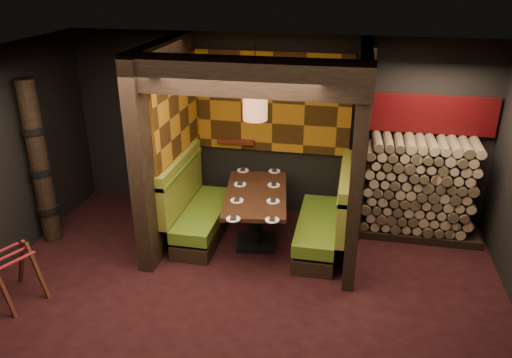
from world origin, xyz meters
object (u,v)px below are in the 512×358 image
object	(u,v)px
booth_bench_right	(325,223)
totem_column	(40,165)
booth_bench_left	(197,211)
dining_table	(256,208)
firewood_stack	(423,188)
pendant_lamp	(255,103)
luggage_rack	(12,272)

from	to	relation	value
booth_bench_right	totem_column	world-z (taller)	totem_column
booth_bench_left	totem_column	size ratio (longest dim) A/B	0.67
dining_table	firewood_stack	distance (m)	2.47
booth_bench_left	dining_table	world-z (taller)	booth_bench_left
booth_bench_right	dining_table	xyz separation A→B (m)	(-0.98, -0.09, 0.19)
pendant_lamp	dining_table	bearing A→B (deg)	90.00
pendant_lamp	booth_bench_right	bearing A→B (deg)	8.27
booth_bench_left	firewood_stack	bearing A→B (deg)	12.17
booth_bench_right	dining_table	distance (m)	1.01
booth_bench_right	booth_bench_left	bearing A→B (deg)	180.00
firewood_stack	booth_bench_right	bearing A→B (deg)	-152.65
dining_table	pendant_lamp	bearing A→B (deg)	-90.00
pendant_lamp	totem_column	size ratio (longest dim) A/B	0.39
booth_bench_right	totem_column	size ratio (longest dim) A/B	0.67
dining_table	firewood_stack	bearing A→B (deg)	18.74
booth_bench_left	firewood_stack	distance (m)	3.34
dining_table	luggage_rack	distance (m)	3.21
luggage_rack	firewood_stack	distance (m)	5.62
booth_bench_right	firewood_stack	bearing A→B (deg)	27.35
booth_bench_right	luggage_rack	size ratio (longest dim) A/B	1.96
booth_bench_right	luggage_rack	distance (m)	4.09
booth_bench_left	totem_column	distance (m)	2.30
pendant_lamp	firewood_stack	xyz separation A→B (m)	(2.34, 0.84, -1.38)
pendant_lamp	totem_column	distance (m)	3.17
totem_column	booth_bench_left	bearing A→B (deg)	14.75
booth_bench_right	totem_column	distance (m)	4.10
booth_bench_left	pendant_lamp	distance (m)	1.96
booth_bench_right	totem_column	xyz separation A→B (m)	(-3.98, -0.55, 0.79)
dining_table	pendant_lamp	size ratio (longest dim) A/B	1.76
pendant_lamp	totem_column	bearing A→B (deg)	-172.27
totem_column	dining_table	bearing A→B (deg)	8.67
totem_column	firewood_stack	distance (m)	5.50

